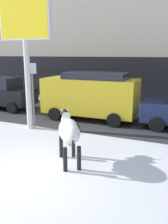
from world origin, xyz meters
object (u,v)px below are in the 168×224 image
object	(u,v)px
car_black_hatchback	(5,93)
street_sign	(33,90)
car_yellow_van	(91,94)
billboard	(25,25)
cow_holstein	(69,131)

from	to	relation	value
car_black_hatchback	street_sign	world-z (taller)	street_sign
car_yellow_van	street_sign	world-z (taller)	street_sign
street_sign	billboard	bearing A→B (deg)	-122.31
car_black_hatchback	car_yellow_van	world-z (taller)	car_yellow_van
cow_holstein	car_black_hatchback	world-z (taller)	car_black_hatchback
car_yellow_van	billboard	bearing A→B (deg)	-125.90
car_yellow_van	street_sign	bearing A→B (deg)	-126.14
car_black_hatchback	car_yellow_van	bearing A→B (deg)	-1.47
billboard	cow_holstein	bearing A→B (deg)	-37.06
cow_holstein	billboard	size ratio (longest dim) A/B	0.32
billboard	street_sign	size ratio (longest dim) A/B	1.97
cow_holstein	car_yellow_van	size ratio (longest dim) A/B	0.39
car_yellow_van	cow_holstein	bearing A→B (deg)	-75.02
cow_holstein	street_sign	world-z (taller)	street_sign
billboard	street_sign	bearing A→B (deg)	57.69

